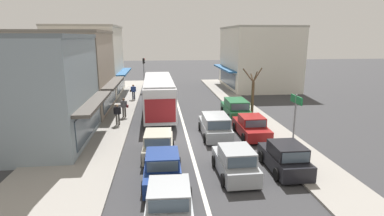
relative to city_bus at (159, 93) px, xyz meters
name	(u,v)px	position (x,y,z in m)	size (l,w,h in m)	color
ground_plane	(188,140)	(1.92, -7.50, -1.88)	(140.00, 140.00, 0.00)	#353538
lane_centre_line	(183,123)	(1.92, -3.50, -1.88)	(0.20, 28.00, 0.01)	silver
sidewalk_left	(102,118)	(-4.88, -1.50, -1.81)	(5.20, 44.00, 0.14)	gray
kerb_right	(250,114)	(8.12, -1.50, -1.82)	(2.80, 44.00, 0.12)	gray
shopfront_corner_near	(26,91)	(-8.25, -7.23, 1.62)	(8.41, 8.02, 7.01)	#84939E
shopfront_mid_block	(66,73)	(-8.26, 1.20, 1.81)	(8.50, 8.47, 7.38)	gray
shopfront_far_end	(88,61)	(-8.26, 10.07, 2.16)	(8.44, 8.54, 8.10)	silver
building_right_far	(258,58)	(13.40, 12.85, 2.18)	(9.36, 10.77, 8.14)	silver
city_bus	(159,93)	(0.00, 0.00, 0.00)	(2.90, 10.91, 3.23)	silver
sedan_queue_far_back	(163,168)	(0.15, -13.26, -1.22)	(1.92, 4.21, 1.47)	navy
hatchback_adjacent_lane_lead	(235,162)	(3.77, -13.13, -1.17)	(1.87, 3.73, 1.54)	#9EA3A8
wagon_queue_gap_filler	(215,126)	(3.90, -6.94, -1.14)	(1.98, 4.52, 1.58)	#9EA3A8
hatchback_adjacent_lane_trail	(158,145)	(-0.05, -10.16, -1.17)	(1.94, 3.77, 1.54)	#B7B29E
sedan_behind_bus_mid	(169,204)	(0.35, -16.50, -1.22)	(2.02, 4.26, 1.47)	#9EA3A8
parked_hatchback_kerb_front	(285,158)	(6.49, -12.84, -1.17)	(1.83, 3.70, 1.54)	black
parked_sedan_kerb_second	(251,127)	(6.45, -7.14, -1.22)	(1.92, 4.21, 1.47)	maroon
parked_wagon_kerb_third	(236,109)	(6.64, -1.97, -1.14)	(2.00, 4.53, 1.58)	#1E6638
traffic_light_downstreet	(144,69)	(-1.84, 11.96, 0.97)	(0.33, 0.24, 4.20)	gray
directional_road_sign	(296,110)	(7.96, -10.56, 0.80)	(0.10, 1.40, 3.60)	gray
street_tree_right	(253,95)	(7.89, -2.69, 0.15)	(1.68, 1.69, 4.35)	brown
pedestrian_with_handbag_near	(124,106)	(-2.95, -1.48, -0.81)	(0.66, 0.31, 1.63)	#4C4742
pedestrian_browsing_midblock	(133,91)	(-2.77, 5.97, -0.81)	(0.66, 0.27, 1.63)	#232838
pedestrian_far_walker	(117,113)	(-3.21, -3.76, -0.81)	(0.57, 0.23, 1.63)	#4C4742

